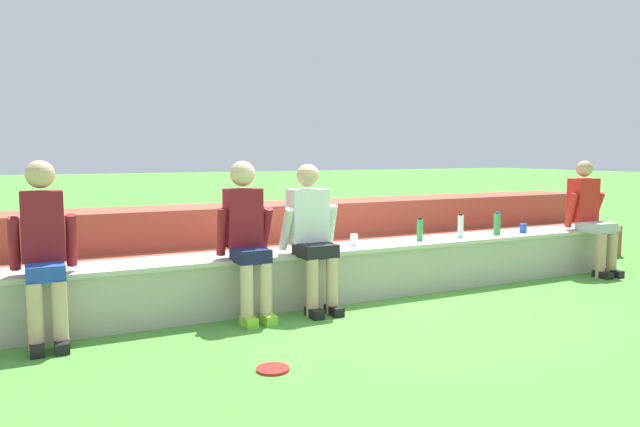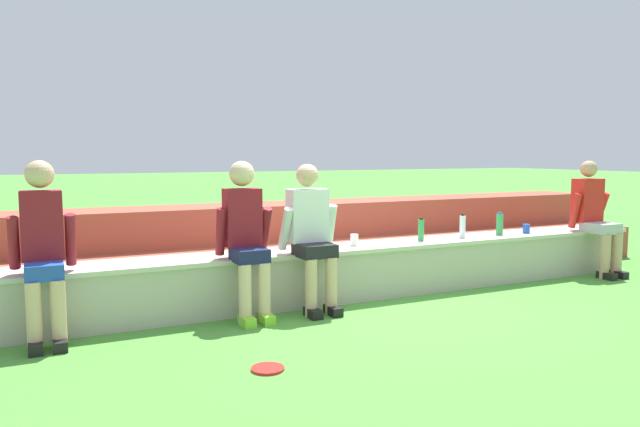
% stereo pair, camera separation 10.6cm
% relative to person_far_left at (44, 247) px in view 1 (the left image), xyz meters
% --- Properties ---
extents(ground_plane, '(80.00, 80.00, 0.00)m').
position_rel_person_far_left_xyz_m(ground_plane, '(2.88, -0.01, -0.75)').
color(ground_plane, '#4C9338').
extents(stone_seating_wall, '(7.35, 0.55, 0.52)m').
position_rel_person_far_left_xyz_m(stone_seating_wall, '(2.88, 0.25, -0.47)').
color(stone_seating_wall, '#B7AF9E').
rests_on(stone_seating_wall, ground).
extents(brick_bleachers, '(9.15, 1.56, 0.85)m').
position_rel_person_far_left_xyz_m(brick_bleachers, '(2.88, 1.51, -0.40)').
color(brick_bleachers, '#A24B36').
rests_on(brick_bleachers, ground).
extents(person_far_left, '(0.48, 0.56, 1.40)m').
position_rel_person_far_left_xyz_m(person_far_left, '(0.00, 0.00, 0.00)').
color(person_far_left, '#DBAD89').
rests_on(person_far_left, ground).
extents(person_left_of_center, '(0.50, 0.58, 1.39)m').
position_rel_person_far_left_xyz_m(person_left_of_center, '(1.62, -0.00, 0.00)').
color(person_left_of_center, beige).
rests_on(person_left_of_center, ground).
extents(person_center, '(0.54, 0.55, 1.36)m').
position_rel_person_far_left_xyz_m(person_center, '(2.25, -0.03, -0.02)').
color(person_center, '#DBAD89').
rests_on(person_center, ground).
extents(person_right_of_center, '(0.53, 0.60, 1.37)m').
position_rel_person_far_left_xyz_m(person_right_of_center, '(6.00, -0.01, -0.02)').
color(person_right_of_center, tan).
rests_on(person_right_of_center, ground).
extents(water_bottle_center_gap, '(0.08, 0.08, 0.26)m').
position_rel_person_far_left_xyz_m(water_bottle_center_gap, '(4.74, 0.23, -0.10)').
color(water_bottle_center_gap, green).
rests_on(water_bottle_center_gap, stone_seating_wall).
extents(water_bottle_near_left, '(0.07, 0.07, 0.25)m').
position_rel_person_far_left_xyz_m(water_bottle_near_left, '(3.66, 0.23, -0.11)').
color(water_bottle_near_left, green).
rests_on(water_bottle_near_left, stone_seating_wall).
extents(water_bottle_mid_right, '(0.07, 0.07, 0.27)m').
position_rel_person_far_left_xyz_m(water_bottle_mid_right, '(4.22, 0.24, -0.10)').
color(water_bottle_mid_right, silver).
rests_on(water_bottle_mid_right, stone_seating_wall).
extents(plastic_cup_left_end, '(0.08, 0.08, 0.11)m').
position_rel_person_far_left_xyz_m(plastic_cup_left_end, '(5.13, 0.20, -0.17)').
color(plastic_cup_left_end, blue).
rests_on(plastic_cup_left_end, stone_seating_wall).
extents(plastic_cup_middle, '(0.08, 0.08, 0.12)m').
position_rel_person_far_left_xyz_m(plastic_cup_middle, '(2.86, 0.25, -0.17)').
color(plastic_cup_middle, white).
rests_on(plastic_cup_middle, stone_seating_wall).
extents(frisbee, '(0.23, 0.23, 0.02)m').
position_rel_person_far_left_xyz_m(frisbee, '(1.33, -1.31, -0.74)').
color(frisbee, red).
rests_on(frisbee, ground).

